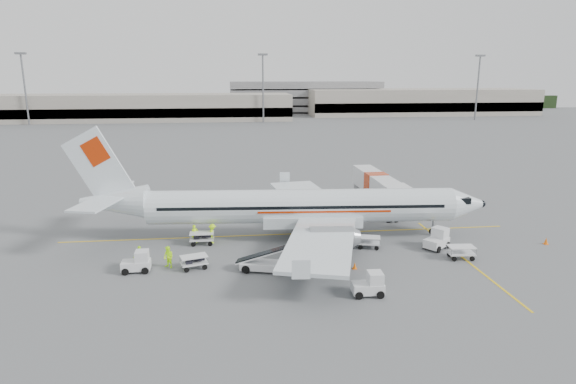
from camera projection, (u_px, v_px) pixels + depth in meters
name	position (u px, v px, depth m)	size (l,w,h in m)	color
ground	(290.00, 234.00, 47.55)	(360.00, 360.00, 0.00)	#56595B
stripe_lead	(290.00, 234.00, 47.55)	(44.00, 0.20, 0.01)	yellow
stripe_cross	(463.00, 258.00, 41.38)	(0.20, 20.00, 0.01)	yellow
terminal_west	(132.00, 107.00, 167.57)	(110.00, 22.00, 9.00)	gray
terminal_east	(420.00, 102.00, 194.15)	(90.00, 26.00, 10.00)	gray
parking_garage	(304.00, 96.00, 203.17)	(62.00, 24.00, 14.00)	slate
treeline	(244.00, 104.00, 215.81)	(300.00, 3.00, 6.00)	black
mast_west	(25.00, 90.00, 151.12)	(3.20, 1.20, 22.00)	slate
mast_center	(263.00, 89.00, 159.45)	(3.20, 1.20, 22.00)	slate
mast_east	(477.00, 88.00, 167.78)	(3.20, 1.20, 22.00)	slate
aircraft	(301.00, 184.00, 45.48)	(38.35, 30.06, 10.57)	white
jet_bridge	(376.00, 191.00, 56.38)	(2.98, 15.90, 4.17)	silver
belt_loader	(264.00, 255.00, 38.28)	(5.00, 1.88, 2.71)	silver
tug_fore	(437.00, 239.00, 43.32)	(2.41, 1.38, 1.86)	silver
tug_mid	(368.00, 284.00, 34.12)	(2.23, 1.28, 1.72)	silver
tug_aft	(136.00, 261.00, 38.23)	(2.22, 1.27, 1.71)	silver
cart_loaded_a	(202.00, 238.00, 44.54)	(2.20, 1.30, 1.15)	silver
cart_loaded_b	(194.00, 262.00, 38.90)	(2.11, 1.25, 1.10)	silver
cart_empty_a	(369.00, 242.00, 43.61)	(2.06, 1.22, 1.08)	silver
cart_empty_b	(461.00, 252.00, 40.99)	(2.20, 1.30, 1.15)	silver
cone_nose	(546.00, 241.00, 44.60)	(0.40, 0.40, 0.65)	#FF6609
cone_port	(293.00, 188.00, 65.63)	(0.36, 0.36, 0.59)	#FF6609
cone_stbd	(355.00, 265.00, 38.92)	(0.35, 0.35, 0.57)	#FF6609
crew_a	(195.00, 234.00, 44.88)	(0.63, 0.41, 1.73)	#B7F30F
crew_b	(168.00, 257.00, 39.02)	(0.88, 0.69, 1.81)	#B7F30F
crew_c	(213.00, 234.00, 44.82)	(1.19, 0.68, 1.84)	#B7F30F
crew_d	(140.00, 257.00, 39.14)	(1.06, 0.44, 1.81)	#B7F30F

